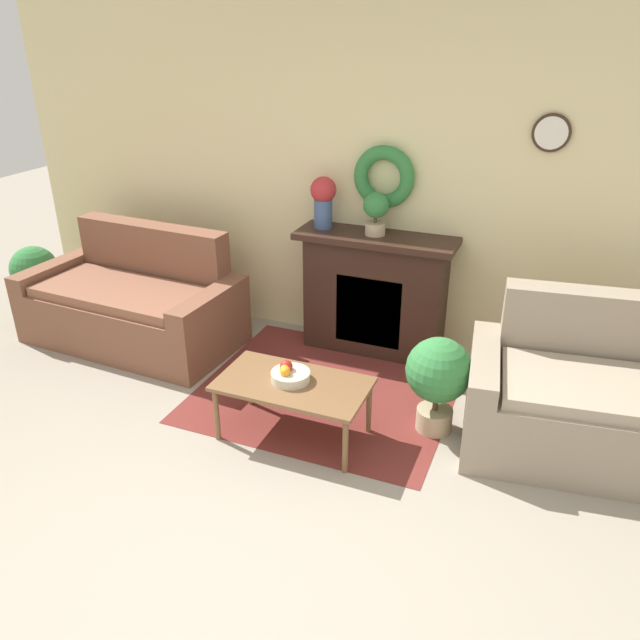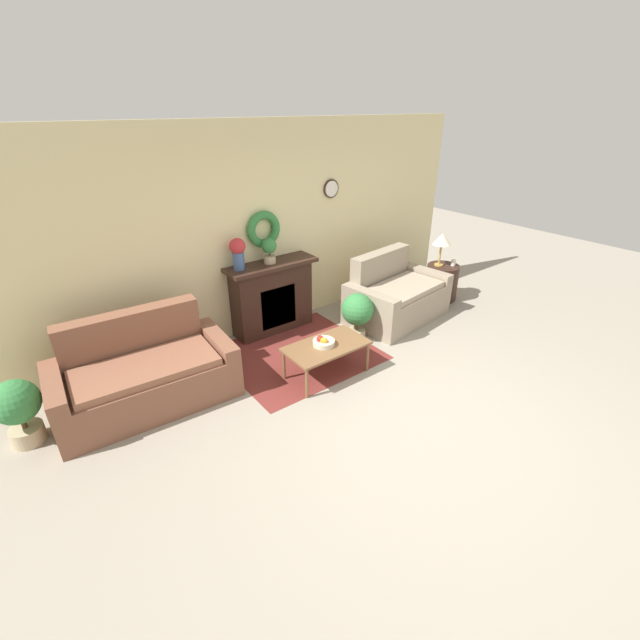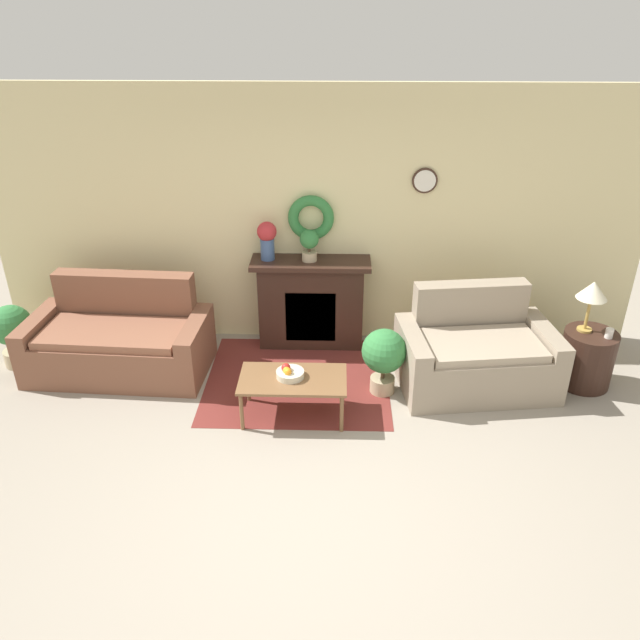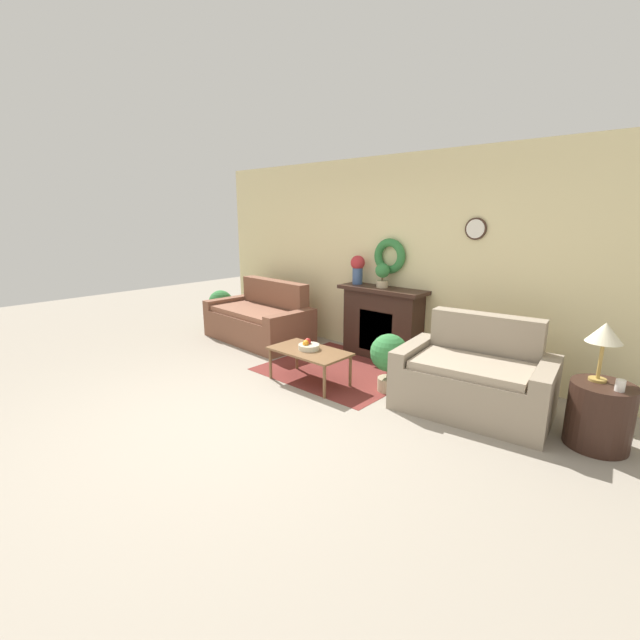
{
  "view_description": "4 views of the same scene",
  "coord_description": "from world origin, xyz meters",
  "px_view_note": "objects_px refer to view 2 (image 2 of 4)",
  "views": [
    {
      "loc": [
        1.28,
        -1.82,
        2.44
      ],
      "look_at": [
        -0.09,
        1.54,
        0.71
      ],
      "focal_mm": 35.0,
      "sensor_mm": 36.0,
      "label": 1
    },
    {
      "loc": [
        -2.73,
        -2.06,
        2.85
      ],
      "look_at": [
        -0.14,
        1.37,
        0.66
      ],
      "focal_mm": 24.0,
      "sensor_mm": 36.0,
      "label": 2
    },
    {
      "loc": [
        0.23,
        -3.42,
        3.41
      ],
      "look_at": [
        0.08,
        1.64,
        0.77
      ],
      "focal_mm": 35.0,
      "sensor_mm": 36.0,
      "label": 3
    },
    {
      "loc": [
        3.14,
        -2.21,
        1.93
      ],
      "look_at": [
        -0.12,
        1.39,
        0.74
      ],
      "focal_mm": 24.0,
      "sensor_mm": 36.0,
      "label": 4
    }
  ],
  "objects_px": {
    "couch_left": "(145,375)",
    "potted_plant_floor_by_loveseat": "(357,312)",
    "side_table_by_loveseat": "(441,282)",
    "mug": "(453,263)",
    "fireplace": "(272,296)",
    "fruit_bowl": "(323,342)",
    "loveseat_right": "(396,297)",
    "potted_plant_on_mantel": "(269,249)",
    "coffee_table": "(326,348)",
    "potted_plant_floor_by_couch": "(17,408)",
    "table_lamp": "(442,240)",
    "vase_on_mantel_left": "(238,252)"
  },
  "relations": [
    {
      "from": "couch_left",
      "to": "potted_plant_floor_by_loveseat",
      "type": "bearing_deg",
      "value": -4.56
    },
    {
      "from": "side_table_by_loveseat",
      "to": "mug",
      "type": "height_order",
      "value": "mug"
    },
    {
      "from": "fireplace",
      "to": "side_table_by_loveseat",
      "type": "relative_size",
      "value": 2.2
    },
    {
      "from": "fruit_bowl",
      "to": "side_table_by_loveseat",
      "type": "xyz_separation_m",
      "value": [
        2.85,
        0.59,
        -0.16
      ]
    },
    {
      "from": "loveseat_right",
      "to": "potted_plant_floor_by_loveseat",
      "type": "xyz_separation_m",
      "value": [
        -0.9,
        -0.17,
        0.08
      ]
    },
    {
      "from": "potted_plant_on_mantel",
      "to": "coffee_table",
      "type": "bearing_deg",
      "value": -94.07
    },
    {
      "from": "loveseat_right",
      "to": "potted_plant_floor_by_couch",
      "type": "xyz_separation_m",
      "value": [
        -4.64,
        0.23,
        0.07
      ]
    },
    {
      "from": "side_table_by_loveseat",
      "to": "mug",
      "type": "bearing_deg",
      "value": -37.87
    },
    {
      "from": "side_table_by_loveseat",
      "to": "potted_plant_on_mantel",
      "type": "xyz_separation_m",
      "value": [
        -2.72,
        0.71,
        0.89
      ]
    },
    {
      "from": "table_lamp",
      "to": "fruit_bowl",
      "type": "bearing_deg",
      "value": -166.96
    },
    {
      "from": "coffee_table",
      "to": "table_lamp",
      "type": "xyz_separation_m",
      "value": [
        2.75,
        0.66,
        0.61
      ]
    },
    {
      "from": "potted_plant_on_mantel",
      "to": "side_table_by_loveseat",
      "type": "bearing_deg",
      "value": -14.69
    },
    {
      "from": "side_table_by_loveseat",
      "to": "potted_plant_floor_by_loveseat",
      "type": "xyz_separation_m",
      "value": [
        -1.99,
        -0.2,
        0.13
      ]
    },
    {
      "from": "couch_left",
      "to": "vase_on_mantel_left",
      "type": "relative_size",
      "value": 4.51
    },
    {
      "from": "loveseat_right",
      "to": "potted_plant_floor_by_couch",
      "type": "bearing_deg",
      "value": 169.93
    },
    {
      "from": "couch_left",
      "to": "potted_plant_floor_by_loveseat",
      "type": "distance_m",
      "value": 2.66
    },
    {
      "from": "coffee_table",
      "to": "potted_plant_floor_by_couch",
      "type": "bearing_deg",
      "value": 164.41
    },
    {
      "from": "couch_left",
      "to": "fruit_bowl",
      "type": "relative_size",
      "value": 7.25
    },
    {
      "from": "fireplace",
      "to": "potted_plant_floor_by_loveseat",
      "type": "bearing_deg",
      "value": -52.05
    },
    {
      "from": "table_lamp",
      "to": "potted_plant_floor_by_loveseat",
      "type": "bearing_deg",
      "value": -172.57
    },
    {
      "from": "coffee_table",
      "to": "potted_plant_on_mantel",
      "type": "relative_size",
      "value": 2.9
    },
    {
      "from": "potted_plant_floor_by_couch",
      "to": "table_lamp",
      "type": "bearing_deg",
      "value": -1.49
    },
    {
      "from": "side_table_by_loveseat",
      "to": "table_lamp",
      "type": "height_order",
      "value": "table_lamp"
    },
    {
      "from": "vase_on_mantel_left",
      "to": "loveseat_right",
      "type": "bearing_deg",
      "value": -20.19
    },
    {
      "from": "table_lamp",
      "to": "coffee_table",
      "type": "bearing_deg",
      "value": -166.47
    },
    {
      "from": "coffee_table",
      "to": "vase_on_mantel_left",
      "type": "distance_m",
      "value": 1.63
    },
    {
      "from": "side_table_by_loveseat",
      "to": "potted_plant_floor_by_couch",
      "type": "bearing_deg",
      "value": 178.02
    },
    {
      "from": "vase_on_mantel_left",
      "to": "potted_plant_floor_by_loveseat",
      "type": "distance_m",
      "value": 1.7
    },
    {
      "from": "loveseat_right",
      "to": "mug",
      "type": "distance_m",
      "value": 1.23
    },
    {
      "from": "table_lamp",
      "to": "vase_on_mantel_left",
      "type": "xyz_separation_m",
      "value": [
        -3.09,
        0.68,
        0.25
      ]
    },
    {
      "from": "vase_on_mantel_left",
      "to": "potted_plant_floor_by_couch",
      "type": "distance_m",
      "value": 2.75
    },
    {
      "from": "coffee_table",
      "to": "potted_plant_floor_by_couch",
      "type": "distance_m",
      "value": 3.02
    },
    {
      "from": "loveseat_right",
      "to": "side_table_by_loveseat",
      "type": "xyz_separation_m",
      "value": [
        1.08,
        0.03,
        -0.05
      ]
    },
    {
      "from": "loveseat_right",
      "to": "mug",
      "type": "bearing_deg",
      "value": -10.16
    },
    {
      "from": "side_table_by_loveseat",
      "to": "potted_plant_floor_by_loveseat",
      "type": "height_order",
      "value": "potted_plant_floor_by_loveseat"
    },
    {
      "from": "potted_plant_on_mantel",
      "to": "couch_left",
      "type": "bearing_deg",
      "value": -163.48
    },
    {
      "from": "fruit_bowl",
      "to": "potted_plant_floor_by_couch",
      "type": "relative_size",
      "value": 0.38
    },
    {
      "from": "table_lamp",
      "to": "potted_plant_on_mantel",
      "type": "relative_size",
      "value": 1.55
    },
    {
      "from": "table_lamp",
      "to": "potted_plant_floor_by_couch",
      "type": "distance_m",
      "value": 5.69
    },
    {
      "from": "fruit_bowl",
      "to": "potted_plant_on_mantel",
      "type": "xyz_separation_m",
      "value": [
        0.13,
        1.31,
        0.73
      ]
    },
    {
      "from": "coffee_table",
      "to": "mug",
      "type": "height_order",
      "value": "mug"
    },
    {
      "from": "side_table_by_loveseat",
      "to": "vase_on_mantel_left",
      "type": "distance_m",
      "value": 3.37
    },
    {
      "from": "fruit_bowl",
      "to": "table_lamp",
      "type": "distance_m",
      "value": 2.91
    },
    {
      "from": "coffee_table",
      "to": "vase_on_mantel_left",
      "type": "bearing_deg",
      "value": 104.09
    },
    {
      "from": "couch_left",
      "to": "table_lamp",
      "type": "xyz_separation_m",
      "value": [
        4.56,
        -0.1,
        0.65
      ]
    },
    {
      "from": "loveseat_right",
      "to": "table_lamp",
      "type": "distance_m",
      "value": 1.21
    },
    {
      "from": "potted_plant_floor_by_couch",
      "to": "fruit_bowl",
      "type": "bearing_deg",
      "value": -15.42
    },
    {
      "from": "loveseat_right",
      "to": "coffee_table",
      "type": "xyz_separation_m",
      "value": [
        -1.73,
        -0.58,
        0.03
      ]
    },
    {
      "from": "loveseat_right",
      "to": "side_table_by_loveseat",
      "type": "distance_m",
      "value": 1.08
    },
    {
      "from": "loveseat_right",
      "to": "table_lamp",
      "type": "height_order",
      "value": "table_lamp"
    }
  ]
}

